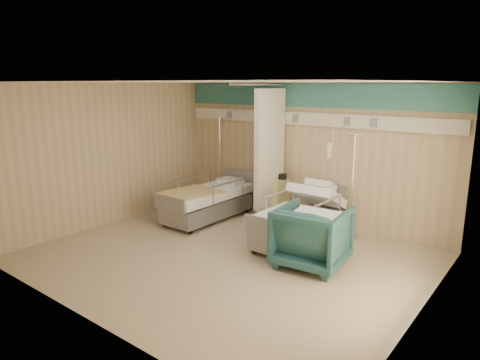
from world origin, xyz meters
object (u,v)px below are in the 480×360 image
(iv_stand_right, at_px, (350,217))
(bed_left, at_px, (207,205))
(bed_right, at_px, (300,226))
(iv_stand_left, at_px, (220,187))
(visitor_armchair, at_px, (312,236))
(bedside_cabinet, at_px, (274,199))

(iv_stand_right, bearing_deg, bed_left, -163.80)
(bed_right, bearing_deg, iv_stand_left, 159.91)
(bed_right, distance_m, bed_left, 2.20)
(iv_stand_left, bearing_deg, visitor_armchair, -27.45)
(visitor_armchair, relative_size, iv_stand_right, 0.54)
(visitor_armchair, height_order, iv_stand_left, iv_stand_left)
(visitor_armchair, xyz_separation_m, iv_stand_right, (-0.05, 1.56, -0.08))
(bed_left, height_order, visitor_armchair, visitor_armchair)
(bedside_cabinet, relative_size, iv_stand_left, 0.41)
(bedside_cabinet, distance_m, visitor_armchair, 2.44)
(bed_left, xyz_separation_m, bedside_cabinet, (1.05, 0.90, 0.11))
(iv_stand_right, bearing_deg, visitor_armchair, -88.05)
(bed_left, distance_m, visitor_armchair, 2.95)
(bedside_cabinet, bearing_deg, iv_stand_right, -2.87)
(bed_right, xyz_separation_m, iv_stand_right, (0.60, 0.81, 0.08))
(visitor_armchair, bearing_deg, bed_left, -20.47)
(iv_stand_right, height_order, iv_stand_left, iv_stand_left)
(bedside_cabinet, height_order, visitor_armchair, visitor_armchair)
(bed_left, height_order, bedside_cabinet, bedside_cabinet)
(iv_stand_right, bearing_deg, bedside_cabinet, 177.13)
(bed_left, relative_size, iv_stand_left, 1.05)
(iv_stand_right, distance_m, iv_stand_left, 3.28)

